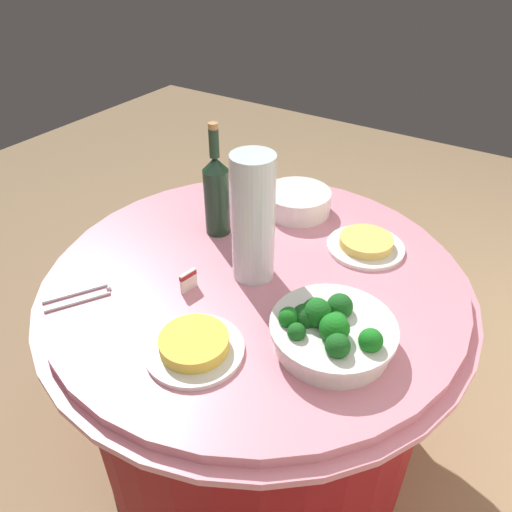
{
  "coord_description": "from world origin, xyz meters",
  "views": [
    {
      "loc": [
        0.88,
        0.57,
        1.54
      ],
      "look_at": [
        0.0,
        0.0,
        0.79
      ],
      "focal_mm": 34.52,
      "sensor_mm": 36.0,
      "label": 1
    }
  ],
  "objects_px": {
    "wine_bottle": "(217,193)",
    "food_plate_fried_egg": "(194,346)",
    "decorative_fruit_vase": "(254,225)",
    "plate_stack": "(297,201)",
    "serving_tongs": "(80,297)",
    "label_placard_front": "(188,280)",
    "broccoli_bowl": "(331,331)",
    "food_plate_noodles": "(366,244)"
  },
  "relations": [
    {
      "from": "plate_stack",
      "to": "serving_tongs",
      "type": "relative_size",
      "value": 1.31
    },
    {
      "from": "broccoli_bowl",
      "to": "food_plate_noodles",
      "type": "distance_m",
      "value": 0.41
    },
    {
      "from": "decorative_fruit_vase",
      "to": "broccoli_bowl",
      "type": "bearing_deg",
      "value": 65.88
    },
    {
      "from": "food_plate_fried_egg",
      "to": "food_plate_noodles",
      "type": "distance_m",
      "value": 0.6
    },
    {
      "from": "serving_tongs",
      "to": "wine_bottle",
      "type": "bearing_deg",
      "value": 166.27
    },
    {
      "from": "serving_tongs",
      "to": "food_plate_fried_egg",
      "type": "height_order",
      "value": "food_plate_fried_egg"
    },
    {
      "from": "wine_bottle",
      "to": "food_plate_noodles",
      "type": "relative_size",
      "value": 1.53
    },
    {
      "from": "decorative_fruit_vase",
      "to": "serving_tongs",
      "type": "distance_m",
      "value": 0.47
    },
    {
      "from": "serving_tongs",
      "to": "food_plate_fried_egg",
      "type": "bearing_deg",
      "value": 92.46
    },
    {
      "from": "plate_stack",
      "to": "food_plate_fried_egg",
      "type": "xyz_separation_m",
      "value": [
        0.66,
        0.11,
        -0.02
      ]
    },
    {
      "from": "broccoli_bowl",
      "to": "wine_bottle",
      "type": "xyz_separation_m",
      "value": [
        -0.24,
        -0.49,
        0.09
      ]
    },
    {
      "from": "plate_stack",
      "to": "food_plate_fried_egg",
      "type": "distance_m",
      "value": 0.66
    },
    {
      "from": "plate_stack",
      "to": "decorative_fruit_vase",
      "type": "bearing_deg",
      "value": 10.52
    },
    {
      "from": "decorative_fruit_vase",
      "to": "serving_tongs",
      "type": "xyz_separation_m",
      "value": [
        0.32,
        -0.31,
        -0.15
      ]
    },
    {
      "from": "decorative_fruit_vase",
      "to": "food_plate_noodles",
      "type": "distance_m",
      "value": 0.37
    },
    {
      "from": "broccoli_bowl",
      "to": "food_plate_noodles",
      "type": "xyz_separation_m",
      "value": [
        -0.4,
        -0.08,
        -0.03
      ]
    },
    {
      "from": "broccoli_bowl",
      "to": "decorative_fruit_vase",
      "type": "height_order",
      "value": "decorative_fruit_vase"
    },
    {
      "from": "decorative_fruit_vase",
      "to": "label_placard_front",
      "type": "distance_m",
      "value": 0.22
    },
    {
      "from": "food_plate_fried_egg",
      "to": "food_plate_noodles",
      "type": "xyz_separation_m",
      "value": [
        -0.58,
        0.16,
        -0.0
      ]
    },
    {
      "from": "wine_bottle",
      "to": "decorative_fruit_vase",
      "type": "height_order",
      "value": "decorative_fruit_vase"
    },
    {
      "from": "serving_tongs",
      "to": "food_plate_noodles",
      "type": "height_order",
      "value": "food_plate_noodles"
    },
    {
      "from": "serving_tongs",
      "to": "label_placard_front",
      "type": "relative_size",
      "value": 2.91
    },
    {
      "from": "wine_bottle",
      "to": "food_plate_fried_egg",
      "type": "relative_size",
      "value": 1.53
    },
    {
      "from": "wine_bottle",
      "to": "serving_tongs",
      "type": "relative_size",
      "value": 2.1
    },
    {
      "from": "broccoli_bowl",
      "to": "food_plate_fried_egg",
      "type": "relative_size",
      "value": 1.27
    },
    {
      "from": "wine_bottle",
      "to": "decorative_fruit_vase",
      "type": "distance_m",
      "value": 0.24
    },
    {
      "from": "broccoli_bowl",
      "to": "wine_bottle",
      "type": "distance_m",
      "value": 0.55
    },
    {
      "from": "decorative_fruit_vase",
      "to": "serving_tongs",
      "type": "bearing_deg",
      "value": -44.35
    },
    {
      "from": "wine_bottle",
      "to": "food_plate_fried_egg",
      "type": "distance_m",
      "value": 0.5
    },
    {
      "from": "wine_bottle",
      "to": "food_plate_noodles",
      "type": "distance_m",
      "value": 0.45
    },
    {
      "from": "broccoli_bowl",
      "to": "plate_stack",
      "type": "xyz_separation_m",
      "value": [
        -0.48,
        -0.35,
        -0.01
      ]
    },
    {
      "from": "serving_tongs",
      "to": "food_plate_noodles",
      "type": "xyz_separation_m",
      "value": [
        -0.59,
        0.51,
        0.01
      ]
    },
    {
      "from": "plate_stack",
      "to": "label_placard_front",
      "type": "bearing_deg",
      "value": -4.56
    },
    {
      "from": "wine_bottle",
      "to": "label_placard_front",
      "type": "bearing_deg",
      "value": 21.02
    },
    {
      "from": "broccoli_bowl",
      "to": "decorative_fruit_vase",
      "type": "xyz_separation_m",
      "value": [
        -0.13,
        -0.28,
        0.11
      ]
    },
    {
      "from": "label_placard_front",
      "to": "plate_stack",
      "type": "bearing_deg",
      "value": 175.44
    },
    {
      "from": "broccoli_bowl",
      "to": "food_plate_noodles",
      "type": "relative_size",
      "value": 1.27
    },
    {
      "from": "broccoli_bowl",
      "to": "serving_tongs",
      "type": "distance_m",
      "value": 0.63
    },
    {
      "from": "label_placard_front",
      "to": "broccoli_bowl",
      "type": "bearing_deg",
      "value": 92.54
    },
    {
      "from": "food_plate_noodles",
      "to": "label_placard_front",
      "type": "height_order",
      "value": "label_placard_front"
    },
    {
      "from": "decorative_fruit_vase",
      "to": "plate_stack",
      "type": "bearing_deg",
      "value": -169.48
    },
    {
      "from": "decorative_fruit_vase",
      "to": "food_plate_noodles",
      "type": "relative_size",
      "value": 1.55
    }
  ]
}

